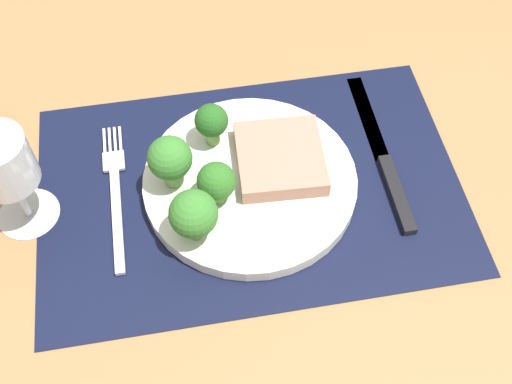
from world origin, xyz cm
name	(u,v)px	position (x,y,z in cm)	size (l,w,h in cm)	color
ground_plane	(250,196)	(0.00, 0.00, -1.50)	(140.00, 110.00, 3.00)	#996D42
placemat	(250,187)	(0.00, 0.00, 0.15)	(45.89, 30.19, 0.30)	black
plate	(250,182)	(0.00, 0.00, 1.10)	(23.13, 23.13, 1.60)	silver
steak	(280,158)	(3.52, 1.29, 2.92)	(9.20, 9.70, 2.03)	tan
broccoli_front_edge	(211,122)	(-3.23, 5.69, 5.20)	(3.68, 3.68, 5.36)	#6B994C
broccoli_near_steak	(170,159)	(-8.09, 0.88, 5.85)	(4.68, 4.68, 6.50)	#5B8942
broccoli_near_fork	(216,182)	(-3.77, -2.03, 4.85)	(4.04, 4.04, 5.12)	#5B8942
broccoli_center	(193,214)	(-6.51, -6.17, 5.91)	(4.86, 4.86, 6.52)	#5B8942
fork	(116,193)	(-14.52, 1.42, 0.55)	(2.40, 19.20, 0.50)	silver
knife	(385,162)	(15.41, 0.53, 0.60)	(1.80, 23.00, 0.80)	black
wine_glass	(4,167)	(-23.81, 0.58, 8.45)	(6.52, 6.52, 12.28)	silver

